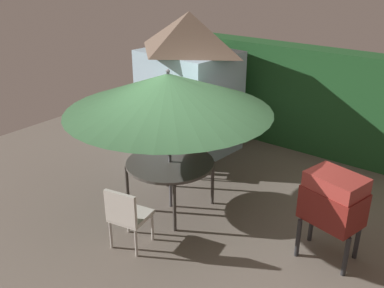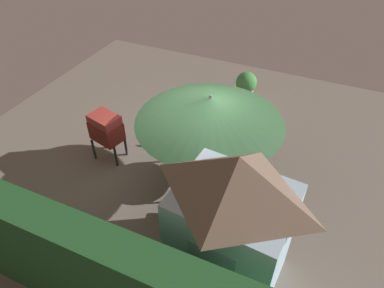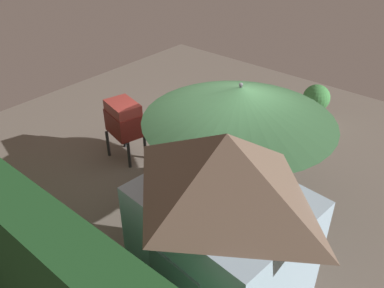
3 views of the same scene
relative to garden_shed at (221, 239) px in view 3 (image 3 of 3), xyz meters
The scene contains 10 objects.
ground_plane 3.12m from the garden_shed, 48.16° to the right, with size 11.00×11.00×0.00m, color #6B6056.
hedge_backdrop 2.37m from the garden_shed, 36.99° to the left, with size 7.13×0.53×2.04m.
garden_shed is the anchor object (origin of this frame).
patio_table 2.40m from the garden_shed, 59.48° to the right, with size 1.33×1.33×0.78m.
patio_umbrella 2.36m from the garden_shed, 59.48° to the right, with size 2.97×2.97×2.19m.
bbq_grill 3.99m from the garden_shed, 25.52° to the right, with size 0.80×0.65×1.20m.
chair_near_shed 1.38m from the garden_shed, 47.11° to the right, with size 0.59×0.59×0.90m.
chair_far_side 3.52m from the garden_shed, 66.04° to the right, with size 0.54×0.54×0.90m.
potted_plant_by_shed 5.63m from the garden_shed, 75.76° to the right, with size 0.60×0.60×0.93m.
person_in_red 1.31m from the garden_shed, 48.75° to the right, with size 0.40×0.34×1.26m.
Camera 3 is at (-3.66, 4.67, 4.56)m, focal length 37.76 mm.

